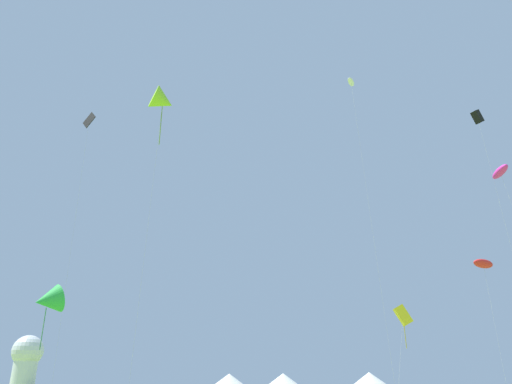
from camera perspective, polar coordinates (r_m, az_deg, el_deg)
kite_black_box at (r=63.36m, az=25.01°, el=8.05°), size 2.15×1.43×31.89m
kite_green_delta at (r=47.82m, az=-23.71°, el=-11.80°), size 3.72×4.14×9.90m
kite_lime_delta at (r=51.46m, az=-11.11°, el=10.65°), size 3.67×3.60×30.33m
kite_black_diamond at (r=71.47m, az=-19.40°, el=7.84°), size 2.53×1.99×37.25m
kite_yellow_box at (r=54.80m, az=17.20°, el=-13.95°), size 2.83×2.99×9.29m
kite_magenta_parafoil at (r=59.31m, az=27.21°, el=2.15°), size 3.00×3.60×23.82m
kite_red_parafoil at (r=67.07m, az=25.57°, el=-7.76°), size 4.03×3.85×16.05m
kite_white_parafoil at (r=61.08m, az=11.34°, el=12.60°), size 1.99×3.33×36.22m
festival_tent_right at (r=68.75m, az=-3.24°, el=-21.84°), size 3.94×3.94×2.56m
festival_tent_center at (r=68.11m, az=3.29°, el=-21.83°), size 3.98×3.98×2.59m
festival_tent_left at (r=68.66m, az=13.48°, el=-21.26°), size 4.18×4.18×2.72m
observatory_dome at (r=116.91m, az=-25.80°, el=-17.54°), size 6.40×6.40×10.80m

